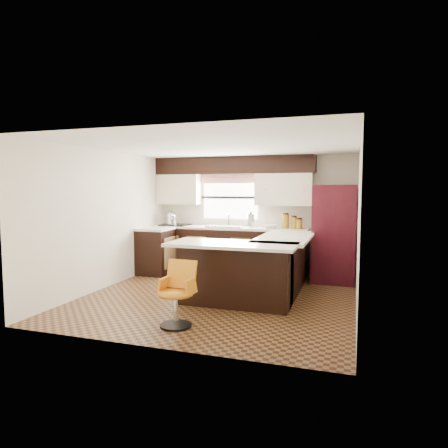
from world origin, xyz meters
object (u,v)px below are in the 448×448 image
(peninsula_return, at_px, (235,275))
(peninsula_long, at_px, (282,265))
(refrigerator, at_px, (334,234))
(bar_chair, at_px, (176,294))

(peninsula_return, bearing_deg, peninsula_long, 61.70)
(refrigerator, distance_m, bar_chair, 3.67)
(peninsula_return, xyz_separation_m, refrigerator, (1.32, 2.02, 0.45))
(peninsula_long, bearing_deg, refrigerator, 52.74)
(refrigerator, bearing_deg, peninsula_long, -127.26)
(peninsula_long, xyz_separation_m, refrigerator, (0.79, 1.04, 0.45))
(peninsula_return, bearing_deg, refrigerator, 56.84)
(peninsula_return, distance_m, bar_chair, 1.24)
(peninsula_long, bearing_deg, bar_chair, -114.23)
(peninsula_return, relative_size, refrigerator, 0.91)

